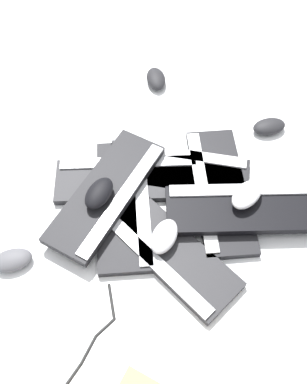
{
  "coord_description": "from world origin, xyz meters",
  "views": [
    {
      "loc": [
        0.75,
        -0.0,
        1.09
      ],
      "look_at": [
        0.08,
        0.05,
        0.03
      ],
      "focal_mm": 40.0,
      "sensor_mm": 36.0,
      "label": 1
    }
  ],
  "objects_px": {
    "keyboard_6": "(108,193)",
    "mouse_1": "(165,236)",
    "keyboard_3": "(129,179)",
    "mouse_3": "(157,79)",
    "keyboard_1": "(220,190)",
    "keyboard_4": "(125,203)",
    "mouse_5": "(13,260)",
    "keyboard_0": "(167,249)",
    "mouse_0": "(248,195)",
    "keyboard_5": "(245,208)",
    "mouse_2": "(270,127)",
    "mouse_4": "(100,193)",
    "keyboard_2": "(177,170)"
  },
  "relations": [
    {
      "from": "keyboard_1",
      "to": "keyboard_2",
      "type": "xyz_separation_m",
      "value": [
        -0.08,
        -0.12,
        0.0
      ]
    },
    {
      "from": "keyboard_0",
      "to": "keyboard_4",
      "type": "distance_m",
      "value": 0.19
    },
    {
      "from": "keyboard_1",
      "to": "keyboard_5",
      "type": "xyz_separation_m",
      "value": [
        0.09,
        0.05,
        0.03
      ]
    },
    {
      "from": "keyboard_3",
      "to": "keyboard_4",
      "type": "xyz_separation_m",
      "value": [
        0.08,
        -0.02,
        0.0
      ]
    },
    {
      "from": "keyboard_2",
      "to": "mouse_5",
      "type": "xyz_separation_m",
      "value": [
        0.26,
        -0.48,
        0.01
      ]
    },
    {
      "from": "keyboard_6",
      "to": "mouse_1",
      "type": "relative_size",
      "value": 4.09
    },
    {
      "from": "keyboard_1",
      "to": "keyboard_6",
      "type": "relative_size",
      "value": 0.98
    },
    {
      "from": "keyboard_3",
      "to": "mouse_1",
      "type": "relative_size",
      "value": 4.06
    },
    {
      "from": "keyboard_0",
      "to": "keyboard_1",
      "type": "relative_size",
      "value": 0.99
    },
    {
      "from": "keyboard_4",
      "to": "mouse_5",
      "type": "distance_m",
      "value": 0.35
    },
    {
      "from": "keyboard_4",
      "to": "keyboard_1",
      "type": "bearing_deg",
      "value": 94.73
    },
    {
      "from": "keyboard_2",
      "to": "keyboard_6",
      "type": "relative_size",
      "value": 1.03
    },
    {
      "from": "keyboard_6",
      "to": "keyboard_3",
      "type": "bearing_deg",
      "value": 135.0
    },
    {
      "from": "keyboard_3",
      "to": "mouse_3",
      "type": "xyz_separation_m",
      "value": [
        -0.42,
        0.12,
        0.01
      ]
    },
    {
      "from": "mouse_3",
      "to": "mouse_0",
      "type": "bearing_deg",
      "value": -164.39
    },
    {
      "from": "keyboard_6",
      "to": "mouse_1",
      "type": "distance_m",
      "value": 0.22
    },
    {
      "from": "keyboard_5",
      "to": "mouse_2",
      "type": "relative_size",
      "value": 4.07
    },
    {
      "from": "keyboard_5",
      "to": "mouse_3",
      "type": "height_order",
      "value": "keyboard_5"
    },
    {
      "from": "keyboard_6",
      "to": "keyboard_0",
      "type": "bearing_deg",
      "value": 41.17
    },
    {
      "from": "keyboard_5",
      "to": "keyboard_6",
      "type": "height_order",
      "value": "same"
    },
    {
      "from": "keyboard_6",
      "to": "mouse_3",
      "type": "xyz_separation_m",
      "value": [
        -0.48,
        0.18,
        -0.02
      ]
    },
    {
      "from": "keyboard_5",
      "to": "keyboard_3",
      "type": "bearing_deg",
      "value": -114.47
    },
    {
      "from": "keyboard_3",
      "to": "keyboard_5",
      "type": "distance_m",
      "value": 0.35
    },
    {
      "from": "mouse_3",
      "to": "mouse_4",
      "type": "height_order",
      "value": "mouse_4"
    },
    {
      "from": "keyboard_2",
      "to": "keyboard_6",
      "type": "height_order",
      "value": "keyboard_6"
    },
    {
      "from": "mouse_2",
      "to": "mouse_5",
      "type": "distance_m",
      "value": 0.9
    },
    {
      "from": "mouse_2",
      "to": "mouse_4",
      "type": "height_order",
      "value": "mouse_4"
    },
    {
      "from": "mouse_4",
      "to": "mouse_0",
      "type": "bearing_deg",
      "value": 115.18
    },
    {
      "from": "keyboard_0",
      "to": "mouse_1",
      "type": "height_order",
      "value": "mouse_1"
    },
    {
      "from": "keyboard_3",
      "to": "keyboard_6",
      "type": "height_order",
      "value": "keyboard_6"
    },
    {
      "from": "keyboard_5",
      "to": "mouse_2",
      "type": "xyz_separation_m",
      "value": [
        -0.31,
        0.15,
        -0.02
      ]
    },
    {
      "from": "keyboard_1",
      "to": "mouse_3",
      "type": "xyz_separation_m",
      "value": [
        -0.48,
        -0.15,
        0.01
      ]
    },
    {
      "from": "keyboard_2",
      "to": "keyboard_6",
      "type": "distance_m",
      "value": 0.23
    },
    {
      "from": "keyboard_3",
      "to": "keyboard_4",
      "type": "height_order",
      "value": "same"
    },
    {
      "from": "keyboard_6",
      "to": "mouse_0",
      "type": "distance_m",
      "value": 0.4
    },
    {
      "from": "mouse_4",
      "to": "mouse_3",
      "type": "bearing_deg",
      "value": -171.35
    },
    {
      "from": "mouse_1",
      "to": "keyboard_3",
      "type": "bearing_deg",
      "value": 50.22
    },
    {
      "from": "keyboard_2",
      "to": "keyboard_4",
      "type": "distance_m",
      "value": 0.2
    },
    {
      "from": "mouse_0",
      "to": "keyboard_6",
      "type": "bearing_deg",
      "value": -52.31
    },
    {
      "from": "keyboard_1",
      "to": "keyboard_4",
      "type": "relative_size",
      "value": 1.0
    },
    {
      "from": "keyboard_3",
      "to": "keyboard_6",
      "type": "relative_size",
      "value": 0.99
    },
    {
      "from": "keyboard_0",
      "to": "keyboard_4",
      "type": "relative_size",
      "value": 0.99
    },
    {
      "from": "keyboard_5",
      "to": "keyboard_4",
      "type": "bearing_deg",
      "value": -100.45
    },
    {
      "from": "keyboard_1",
      "to": "mouse_0",
      "type": "xyz_separation_m",
      "value": [
        0.06,
        0.06,
        0.07
      ]
    },
    {
      "from": "keyboard_1",
      "to": "mouse_2",
      "type": "xyz_separation_m",
      "value": [
        -0.23,
        0.2,
        0.01
      ]
    },
    {
      "from": "mouse_0",
      "to": "keyboard_5",
      "type": "bearing_deg",
      "value": 30.7
    },
    {
      "from": "mouse_2",
      "to": "keyboard_2",
      "type": "bearing_deg",
      "value": 13.62
    },
    {
      "from": "mouse_5",
      "to": "keyboard_3",
      "type": "bearing_deg",
      "value": -153.81
    },
    {
      "from": "keyboard_0",
      "to": "mouse_0",
      "type": "xyz_separation_m",
      "value": [
        -0.12,
        0.24,
        0.07
      ]
    },
    {
      "from": "mouse_0",
      "to": "mouse_2",
      "type": "distance_m",
      "value": 0.33
    }
  ]
}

